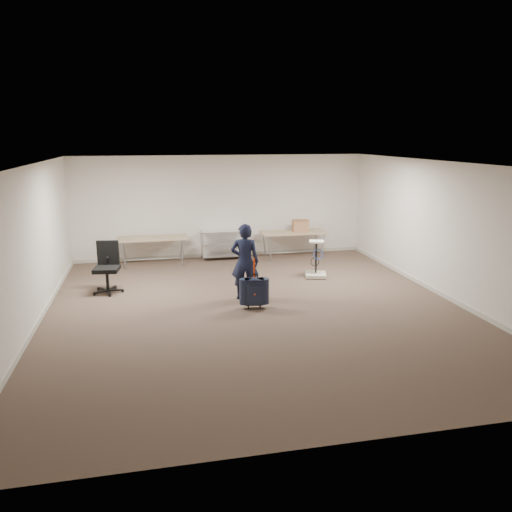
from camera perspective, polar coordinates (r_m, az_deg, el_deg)
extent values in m
plane|color=#48352B|center=(9.80, 0.01, -6.07)|extent=(9.00, 9.00, 0.00)
plane|color=silver|center=(13.80, -3.94, 5.63)|extent=(8.00, 0.00, 8.00)
plane|color=silver|center=(5.28, 10.42, -7.67)|extent=(8.00, 0.00, 8.00)
plane|color=silver|center=(9.45, -24.43, 0.78)|extent=(0.00, 9.00, 9.00)
plane|color=silver|center=(10.97, 20.91, 2.72)|extent=(0.00, 9.00, 9.00)
plane|color=white|center=(9.25, 0.01, 10.50)|extent=(8.00, 8.00, 0.00)
cube|color=beige|center=(14.04, -3.85, 0.16)|extent=(8.00, 0.02, 0.10)
cube|color=beige|center=(9.81, -23.61, -6.93)|extent=(0.02, 9.00, 0.10)
cube|color=beige|center=(11.28, 20.29, -4.03)|extent=(0.02, 9.00, 0.10)
cube|color=tan|center=(13.23, -11.72, 2.02)|extent=(1.80, 0.75, 0.03)
cylinder|color=gray|center=(13.35, -11.60, -0.35)|extent=(1.50, 0.02, 0.02)
cylinder|color=gray|center=(13.04, -14.92, 0.02)|extent=(0.13, 0.04, 0.69)
cylinder|color=gray|center=(13.04, -8.33, 0.35)|extent=(0.13, 0.04, 0.69)
cylinder|color=gray|center=(13.62, -14.81, 0.60)|extent=(0.13, 0.04, 0.69)
cylinder|color=gray|center=(13.63, -8.51, 0.91)|extent=(0.13, 0.04, 0.69)
cube|color=tan|center=(13.78, 4.29, 2.71)|extent=(1.80, 0.75, 0.03)
cylinder|color=gray|center=(13.90, 4.25, 0.43)|extent=(1.50, 0.02, 0.02)
cylinder|color=gray|center=(13.38, 1.54, 0.82)|extent=(0.13, 0.04, 0.69)
cylinder|color=gray|center=(13.80, 7.60, 1.10)|extent=(0.13, 0.04, 0.69)
cylinder|color=gray|center=(13.95, 0.96, 1.35)|extent=(0.13, 0.04, 0.69)
cylinder|color=gray|center=(14.36, 6.80, 1.61)|extent=(0.13, 0.04, 0.69)
cylinder|color=silver|center=(13.39, -6.09, 0.99)|extent=(0.02, 0.02, 0.80)
cylinder|color=silver|center=(13.56, -1.04, 1.23)|extent=(0.02, 0.02, 0.80)
cylinder|color=silver|center=(13.83, -6.29, 1.38)|extent=(0.02, 0.02, 0.80)
cylinder|color=silver|center=(13.99, -1.40, 1.61)|extent=(0.02, 0.02, 0.80)
cube|color=silver|center=(13.75, -3.67, 0.08)|extent=(1.20, 0.45, 0.02)
cube|color=silver|center=(13.67, -3.70, 1.51)|extent=(1.20, 0.45, 0.02)
cube|color=silver|center=(13.61, -3.72, 2.87)|extent=(1.20, 0.45, 0.01)
imported|color=black|center=(10.19, -1.28, -0.66)|extent=(0.66, 0.52, 1.58)
cube|color=black|center=(9.73, -0.21, -4.05)|extent=(0.39, 0.26, 0.51)
cube|color=black|center=(9.83, -0.21, -5.50)|extent=(0.35, 0.19, 0.03)
cylinder|color=black|center=(9.82, -0.89, -5.82)|extent=(0.03, 0.07, 0.07)
cylinder|color=black|center=(9.84, 0.48, -5.78)|extent=(0.03, 0.07, 0.07)
torus|color=black|center=(9.65, -0.21, -2.45)|extent=(0.16, 0.04, 0.16)
cube|color=#EF3E0C|center=(9.62, -0.22, -1.36)|extent=(0.03, 0.01, 0.39)
cylinder|color=black|center=(11.26, -16.55, -3.77)|extent=(0.67, 0.67, 0.10)
cylinder|color=black|center=(11.20, -16.63, -2.66)|extent=(0.07, 0.07, 0.44)
cube|color=black|center=(11.13, -16.71, -1.45)|extent=(0.57, 0.57, 0.09)
cube|color=black|center=(11.29, -16.56, 0.39)|extent=(0.47, 0.13, 0.53)
cube|color=beige|center=(12.04, 6.83, -2.13)|extent=(0.60, 0.60, 0.08)
cylinder|color=black|center=(11.82, 6.24, -2.62)|extent=(0.06, 0.06, 0.04)
cylinder|color=black|center=(11.98, 6.82, -0.11)|extent=(0.05, 0.05, 0.77)
cube|color=beige|center=(11.85, 6.94, 1.65)|extent=(0.41, 0.38, 0.04)
torus|color=blue|center=(11.86, 7.24, 0.21)|extent=(0.27, 0.17, 0.24)
cube|color=olive|center=(13.82, 5.10, 3.48)|extent=(0.46, 0.37, 0.32)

